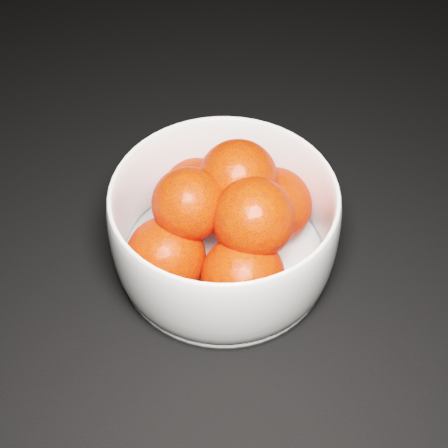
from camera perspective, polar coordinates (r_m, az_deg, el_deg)
The scene contains 3 objects.
ground at distance 0.86m, azimuth -5.11°, elevation 15.19°, with size 3.00×3.00×0.00m, color black.
bowl at distance 0.56m, azimuth 0.00°, elevation -0.34°, with size 0.20×0.20×0.10m.
orange_pile at distance 0.55m, azimuth 0.13°, elevation 0.42°, with size 0.16×0.17×0.11m.
Camera 1 is at (0.45, -0.56, 0.47)m, focal length 50.00 mm.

